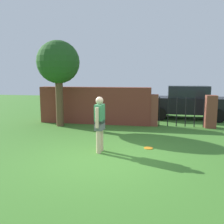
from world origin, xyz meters
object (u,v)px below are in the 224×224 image
car (187,102)px  frisbee_orange (148,148)px  tree (58,64)px  person (100,122)px

car → frisbee_orange: (-1.78, -5.72, -0.85)m
tree → person: bearing=-51.6°
person → frisbee_orange: person is taller
tree → frisbee_orange: bearing=-33.9°
tree → frisbee_orange: tree is taller
car → frisbee_orange: 6.05m
tree → frisbee_orange: 5.55m
tree → car: 6.80m
frisbee_orange → car: bearing=72.7°
person → tree: bearing=42.9°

